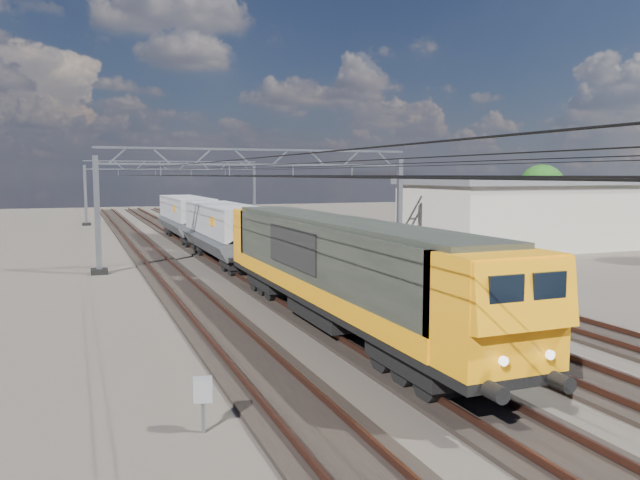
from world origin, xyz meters
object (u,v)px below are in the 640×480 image
object	(u,v)px
hopper_wagon_lead	(225,228)
trackside_cabinet	(203,391)
hopper_wagon_mid	(187,215)
catenary_gantry_mid	(262,202)
tree_far	(546,190)
catenary_gantry_far	(174,189)
industrial_shed	(530,211)
locomotive	(336,265)

from	to	relation	value
hopper_wagon_lead	trackside_cabinet	bearing A→B (deg)	-103.97
hopper_wagon_lead	hopper_wagon_mid	world-z (taller)	same
catenary_gantry_mid	tree_far	bearing A→B (deg)	17.90
catenary_gantry_far	hopper_wagon_mid	distance (m)	20.54
catenary_gantry_mid	industrial_shed	distance (m)	22.12
locomotive	hopper_wagon_lead	world-z (taller)	locomotive
hopper_wagon_lead	industrial_shed	bearing A→B (deg)	1.38
trackside_cabinet	tree_far	world-z (taller)	tree_far
hopper_wagon_lead	tree_far	size ratio (longest dim) A/B	2.00
catenary_gantry_mid	industrial_shed	world-z (taller)	catenary_gantry_mid
catenary_gantry_mid	hopper_wagon_mid	distance (m)	15.84
catenary_gantry_far	hopper_wagon_lead	bearing A→B (deg)	-93.31
industrial_shed	catenary_gantry_far	bearing A→B (deg)	122.91
catenary_gantry_far	locomotive	world-z (taller)	catenary_gantry_far
locomotive	hopper_wagon_lead	xyz separation A→B (m)	(-0.00, 17.70, -0.09)
locomotive	tree_far	bearing A→B (deg)	38.88
hopper_wagon_lead	locomotive	bearing A→B (deg)	-90.00
hopper_wagon_mid	tree_far	size ratio (longest dim) A/B	2.00
locomotive	trackside_cabinet	world-z (taller)	locomotive
locomotive	catenary_gantry_mid	bearing A→B (deg)	82.99
locomotive	tree_far	world-z (taller)	tree_far
catenary_gantry_far	hopper_wagon_lead	size ratio (longest dim) A/B	1.53
locomotive	hopper_wagon_lead	distance (m)	17.70
catenary_gantry_mid	hopper_wagon_lead	bearing A→B (deg)	144.56
catenary_gantry_mid	hopper_wagon_mid	bearing A→B (deg)	97.30
tree_far	industrial_shed	bearing A→B (deg)	-136.87
catenary_gantry_far	tree_far	bearing A→B (deg)	-40.85
locomotive	trackside_cabinet	distance (m)	9.80
industrial_shed	trackside_cabinet	bearing A→B (deg)	-139.66
locomotive	industrial_shed	distance (m)	30.17
hopper_wagon_mid	trackside_cabinet	distance (m)	39.82
catenary_gantry_mid	tree_far	xyz separation A→B (m)	(30.32, 9.79, 0.23)
catenary_gantry_far	hopper_wagon_mid	size ratio (longest dim) A/B	1.53
locomotive	trackside_cabinet	bearing A→B (deg)	-130.12
catenary_gantry_far	hopper_wagon_mid	bearing A→B (deg)	-95.61
hopper_wagon_mid	trackside_cabinet	size ratio (longest dim) A/B	10.68
hopper_wagon_lead	industrial_shed	distance (m)	24.01
hopper_wagon_mid	locomotive	bearing A→B (deg)	-90.00
catenary_gantry_mid	locomotive	bearing A→B (deg)	-97.01
locomotive	tree_far	size ratio (longest dim) A/B	3.24
catenary_gantry_far	locomotive	bearing A→B (deg)	-92.19
locomotive	industrial_shed	size ratio (longest dim) A/B	1.13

